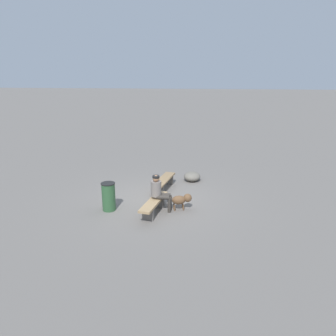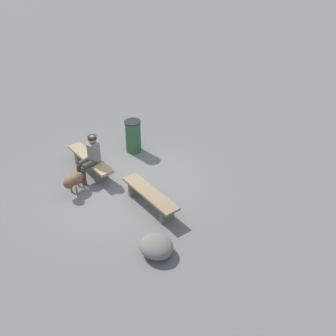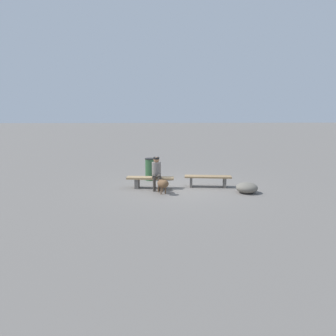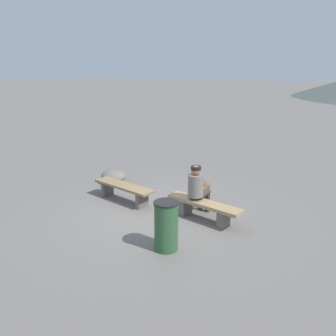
# 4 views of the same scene
# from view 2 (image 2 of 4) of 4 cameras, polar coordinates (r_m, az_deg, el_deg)

# --- Properties ---
(ground) EXTENTS (210.00, 210.00, 0.06)m
(ground) POSITION_cam_2_polar(r_m,az_deg,el_deg) (12.30, -5.42, -2.14)
(ground) COLOR slate
(bench_left) EXTENTS (1.87, 0.67, 0.45)m
(bench_left) POSITION_cam_2_polar(r_m,az_deg,el_deg) (11.29, -2.19, -3.48)
(bench_left) COLOR #605B56
(bench_left) RESTS_ON ground
(bench_right) EXTENTS (1.86, 0.63, 0.45)m
(bench_right) POSITION_cam_2_polar(r_m,az_deg,el_deg) (12.73, -9.48, 0.76)
(bench_right) COLOR #605B56
(bench_right) RESTS_ON ground
(seated_person) EXTENTS (0.35, 0.68, 1.24)m
(seated_person) POSITION_cam_2_polar(r_m,az_deg,el_deg) (12.28, -9.44, 1.67)
(seated_person) COLOR slate
(seated_person) RESTS_ON ground
(dog) EXTENTS (0.44, 0.75, 0.55)m
(dog) POSITION_cam_2_polar(r_m,az_deg,el_deg) (11.99, -11.47, -1.50)
(dog) COLOR brown
(dog) RESTS_ON ground
(trash_bin) EXTENTS (0.47, 0.47, 0.96)m
(trash_bin) POSITION_cam_2_polar(r_m,az_deg,el_deg) (13.43, -4.30, 3.93)
(trash_bin) COLOR #2D5633
(trash_bin) RESTS_ON ground
(boulder) EXTENTS (0.90, 0.84, 0.40)m
(boulder) POSITION_cam_2_polar(r_m,az_deg,el_deg) (10.16, -1.42, -9.61)
(boulder) COLOR #6B665B
(boulder) RESTS_ON ground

